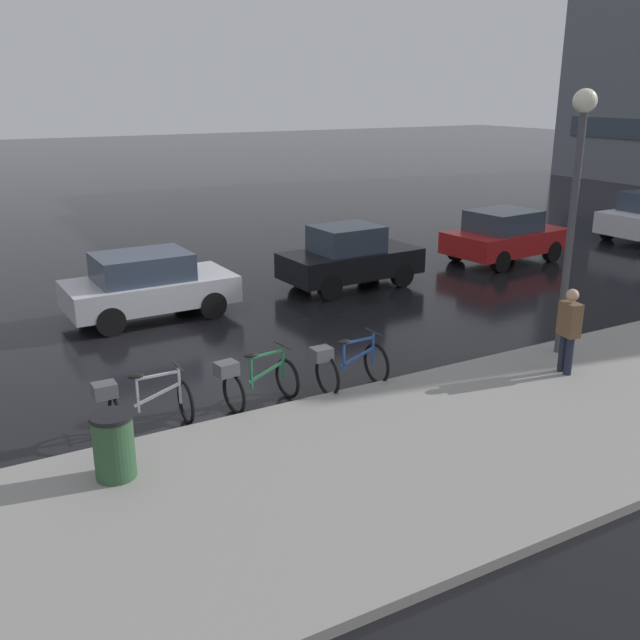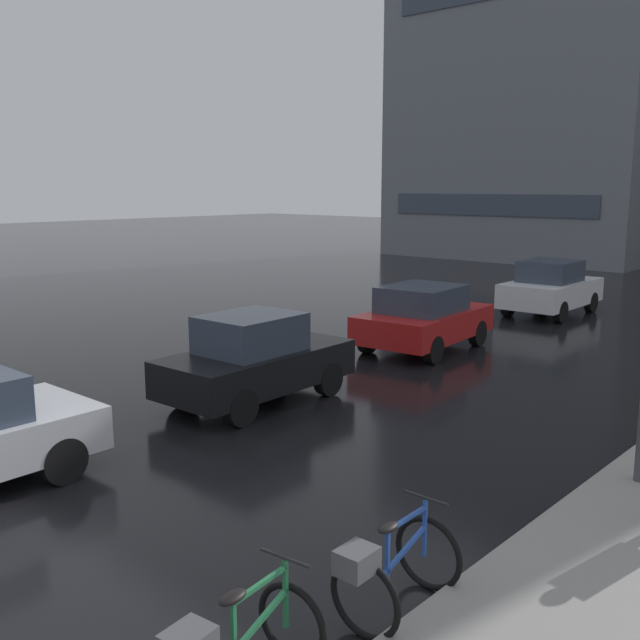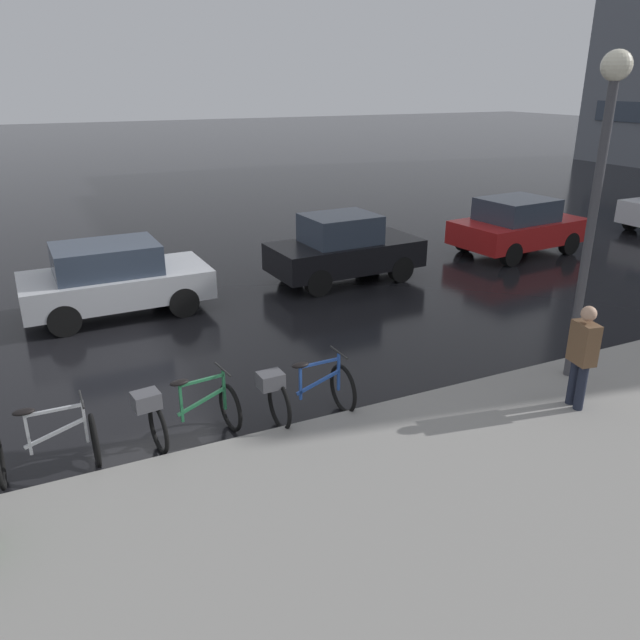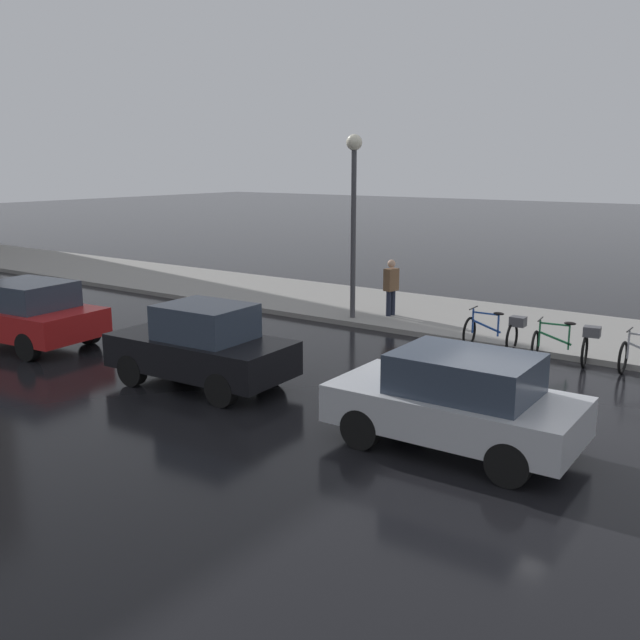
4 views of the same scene
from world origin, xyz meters
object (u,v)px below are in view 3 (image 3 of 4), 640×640
object	(u,v)px
car_red	(518,226)
pedestrian	(582,355)
bicycle_nearest	(33,444)
bicycle_second	(184,412)
bicycle_third	(303,391)
car_silver	(114,278)
streetlamp	(600,167)
car_black	(344,249)

from	to	relation	value
car_red	pedestrian	bearing A→B (deg)	-36.73
bicycle_nearest	car_red	world-z (taller)	car_red
bicycle_second	car_red	distance (m)	12.53
bicycle_third	bicycle_second	bearing A→B (deg)	-95.48
bicycle_second	car_silver	bearing A→B (deg)	-179.52
bicycle_second	bicycle_third	size ratio (longest dim) A/B	1.03
bicycle_second	pedestrian	distance (m)	5.68
car_silver	streetlamp	xyz separation A→B (m)	(6.55, 6.18, 2.70)
car_red	pedestrian	size ratio (longest dim) A/B	2.28
bicycle_second	car_red	xyz separation A→B (m)	(-5.89, 11.06, 0.30)
bicycle_nearest	car_red	distance (m)	14.21
bicycle_second	streetlamp	xyz separation A→B (m)	(0.87, 6.13, 2.99)
bicycle_nearest	pedestrian	world-z (taller)	pedestrian
pedestrian	streetlamp	distance (m)	2.75
bicycle_third	pedestrian	xyz separation A→B (m)	(1.53, 3.71, 0.47)
car_silver	car_red	bearing A→B (deg)	91.04
car_silver	car_red	xyz separation A→B (m)	(-0.20, 11.11, 0.02)
car_silver	car_red	distance (m)	11.11
bicycle_second	pedestrian	size ratio (longest dim) A/B	0.83
pedestrian	bicycle_nearest	bearing A→B (deg)	-103.15
bicycle_third	car_black	size ratio (longest dim) A/B	0.36
car_silver	car_black	size ratio (longest dim) A/B	1.01
bicycle_second	car_red	bearing A→B (deg)	118.03
car_red	streetlamp	xyz separation A→B (m)	(6.75, -4.92, 2.68)
car_black	bicycle_third	bearing A→B (deg)	-32.32
bicycle_second	car_black	distance (m)	7.84
car_black	pedestrian	bearing A→B (deg)	0.12
bicycle_third	car_red	bearing A→B (deg)	122.84
bicycle_second	pedestrian	world-z (taller)	pedestrian
bicycle_third	car_silver	distance (m)	6.11
bicycle_second	car_black	size ratio (longest dim) A/B	0.37
bicycle_second	car_red	world-z (taller)	car_red
car_silver	car_black	xyz separation A→B (m)	(-0.00, 5.44, 0.02)
bicycle_nearest	bicycle_third	world-z (taller)	bicycle_third
car_black	bicycle_nearest	bearing A→B (deg)	-51.96
bicycle_nearest	streetlamp	bearing A→B (deg)	83.78
bicycle_nearest	streetlamp	size ratio (longest dim) A/B	0.28
bicycle_nearest	bicycle_second	xyz separation A→B (m)	(0.01, 1.87, -0.00)
bicycle_third	car_silver	world-z (taller)	car_silver
bicycle_third	pedestrian	distance (m)	4.05
car_silver	car_red	size ratio (longest dim) A/B	0.98
pedestrian	streetlamp	world-z (taller)	streetlamp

